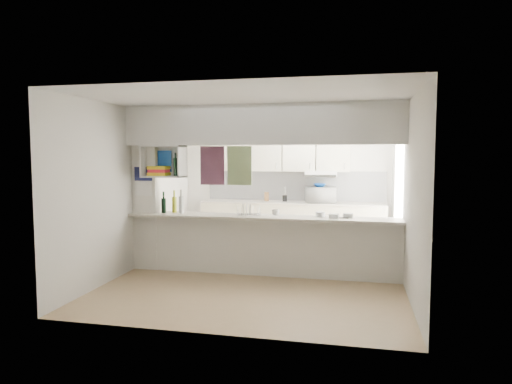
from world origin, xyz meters
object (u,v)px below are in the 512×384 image
(microwave, at_px, (320,195))
(wine_bottles, at_px, (173,204))
(dish_rack, at_px, (249,210))
(bowl, at_px, (320,185))

(microwave, height_order, wine_bottles, wine_bottles)
(dish_rack, height_order, wine_bottles, wine_bottles)
(bowl, bearing_deg, microwave, -4.80)
(dish_rack, xyz_separation_m, wine_bottles, (-1.24, -0.00, 0.06))
(microwave, bearing_deg, dish_rack, 51.91)
(microwave, height_order, dish_rack, microwave)
(microwave, distance_m, bowl, 0.19)
(dish_rack, relative_size, wine_bottles, 1.10)
(microwave, xyz_separation_m, dish_rack, (-0.95, -2.06, -0.08))
(bowl, distance_m, wine_bottles, 3.01)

